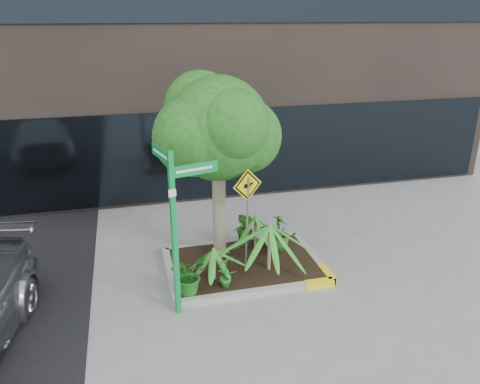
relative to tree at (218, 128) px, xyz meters
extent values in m
plane|color=gray|center=(0.24, -0.80, -3.04)|extent=(80.00, 80.00, 0.00)
cube|color=#9E9E99|center=(0.44, 0.60, -2.97)|extent=(3.20, 0.15, 0.15)
cube|color=#9E9E99|center=(0.44, -1.60, -2.97)|extent=(3.20, 0.15, 0.15)
cube|color=#9E9E99|center=(-1.16, -0.50, -2.97)|extent=(0.15, 2.20, 0.15)
cube|color=#9E9E99|center=(2.04, -0.50, -2.97)|extent=(0.15, 2.20, 0.15)
cube|color=yellow|center=(1.74, -1.60, -2.97)|extent=(0.60, 0.17, 0.15)
cube|color=black|center=(0.44, -0.50, -2.92)|extent=(3.05, 2.05, 0.06)
cylinder|color=tan|center=(0.00, -0.01, -1.70)|extent=(0.29, 0.29, 2.69)
cylinder|color=tan|center=(0.09, -0.01, -0.71)|extent=(0.51, 0.14, 0.87)
sphere|color=#194F16|center=(0.00, -0.01, 0.00)|extent=(2.15, 2.15, 2.15)
sphere|color=#194F16|center=(0.63, 0.25, -0.26)|extent=(1.61, 1.61, 1.61)
sphere|color=#194F16|center=(-0.54, -0.19, -0.09)|extent=(1.61, 1.61, 1.61)
sphere|color=#194F16|center=(0.18, -0.55, 0.18)|extent=(1.43, 1.43, 1.43)
sphere|color=#194F16|center=(-0.27, 0.43, 0.36)|extent=(1.52, 1.52, 1.52)
cylinder|color=tan|center=(0.88, -0.90, -2.34)|extent=(0.07, 0.07, 1.10)
cylinder|color=tan|center=(-0.32, -0.99, -2.55)|extent=(0.07, 0.07, 0.69)
cylinder|color=tan|center=(0.88, 0.18, -2.50)|extent=(0.07, 0.07, 0.79)
imported|color=#1C611B|center=(-0.89, -1.35, -2.50)|extent=(0.99, 0.99, 0.78)
imported|color=#265C1B|center=(1.36, -0.10, -2.45)|extent=(0.60, 0.60, 0.88)
imported|color=#237323|center=(-0.16, -1.35, -2.53)|extent=(0.53, 0.53, 0.73)
imported|color=#265A1A|center=(0.69, 0.30, -2.47)|extent=(0.61, 0.61, 0.85)
cube|color=#0D983F|center=(-1.16, -1.75, -1.47)|extent=(0.11, 0.11, 3.14)
cube|color=#0D983F|center=(-0.74, -1.64, -0.29)|extent=(0.85, 0.25, 0.20)
cube|color=#0D983F|center=(-1.27, -1.34, -0.07)|extent=(0.25, 0.85, 0.20)
cube|color=white|center=(-0.74, -1.66, -0.29)|extent=(0.65, 0.18, 0.04)
cube|color=white|center=(-1.28, -1.34, -0.07)|extent=(0.18, 0.65, 0.04)
cube|color=white|center=(-1.16, -1.80, -0.63)|extent=(0.13, 0.04, 0.13)
cylinder|color=slate|center=(0.45, -0.68, -1.88)|extent=(0.09, 0.16, 2.03)
cube|color=yellow|center=(0.45, -0.70, -1.02)|extent=(0.65, 0.23, 0.68)
cube|color=black|center=(0.45, -0.71, -1.02)|extent=(0.57, 0.19, 0.60)
cube|color=yellow|center=(0.45, -0.71, -1.02)|extent=(0.49, 0.16, 0.51)
cube|color=black|center=(0.44, -0.72, -1.03)|extent=(0.15, 0.05, 0.09)
camera|label=1|loc=(-1.84, -9.18, 2.19)|focal=35.00mm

